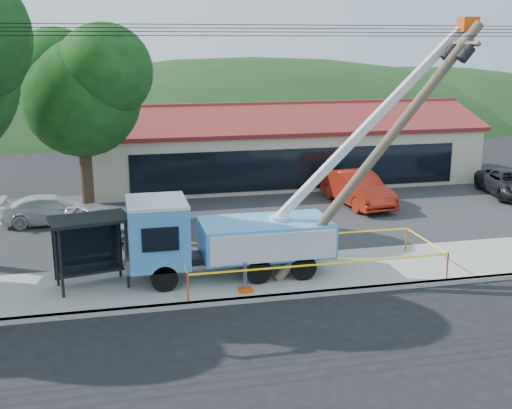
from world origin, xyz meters
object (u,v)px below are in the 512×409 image
Objects in this scene: leaning_pole at (387,141)px; utility_truck at (226,232)px; car_red at (357,207)px; car_dark at (508,198)px; bus_shelter at (89,235)px; car_white at (53,226)px; car_silver at (100,238)px.

utility_truck is at bearing 170.44° from leaning_pole.
leaning_pole is (5.41, -0.91, 3.14)m from utility_truck.
car_red reaches higher than car_dark.
car_red is at bearing 73.41° from leaning_pole.
leaning_pole is 1.77× the size of car_dark.
utility_truck is at bearing -12.31° from bus_shelter.
car_white is at bearing 91.18° from bus_shelter.
bus_shelter is at bearing 174.52° from leaning_pole.
car_silver is at bearing -137.75° from car_white.
car_silver is at bearing 76.57° from bus_shelter.
bus_shelter is at bearing 179.39° from utility_truck.
car_white is at bearing 100.70° from car_silver.
car_silver is at bearing 145.17° from leaning_pole.
car_dark reaches higher than car_white.
bus_shelter is at bearing -121.73° from car_silver.
car_white is (-2.07, 2.41, 0.00)m from car_silver.
leaning_pole is at bearing -126.29° from car_white.
car_red is (12.63, 2.53, 0.00)m from car_silver.
car_red is at bearing -18.69° from car_silver.
car_white is (-6.50, 8.34, -1.69)m from utility_truck.
bus_shelter is (-4.60, 0.05, 0.21)m from utility_truck.
car_dark is at bearing 9.72° from bus_shelter.
utility_truck is 2.41× the size of car_red.
car_dark is (8.64, 0.00, 0.00)m from car_red.
car_red is 1.15× the size of car_white.
car_silver is 0.80× the size of car_dark.
utility_truck is 2.50× the size of car_dark.
utility_truck is 1.41× the size of leaning_pole.
leaning_pole is 2.21× the size of car_silver.
car_silver is 0.89× the size of car_white.
car_red reaches higher than car_white.
car_silver is 12.88m from car_red.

